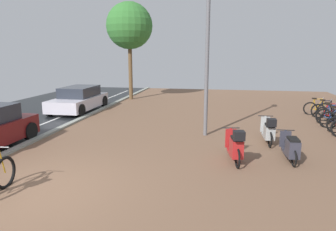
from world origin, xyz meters
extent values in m
cube|color=brown|center=(4.80, 0.00, -0.03)|extent=(14.40, 40.00, 0.05)
torus|color=black|center=(-0.82, 0.11, 0.34)|extent=(0.14, 0.76, 0.75)
cylinder|color=#BA8819|center=(-0.81, 0.04, 0.64)|extent=(0.04, 0.16, 0.60)
torus|color=black|center=(8.27, 6.63, 0.30)|extent=(0.67, 0.23, 0.67)
torus|color=black|center=(8.24, 7.41, 0.32)|extent=(0.67, 0.40, 0.72)
cylinder|color=black|center=(8.41, 7.32, 0.56)|extent=(0.14, 0.10, 0.57)
cylinder|color=black|center=(8.35, 7.35, 0.30)|extent=(0.23, 0.14, 0.08)
cylinder|color=black|center=(8.30, 7.37, 0.58)|extent=(0.16, 0.10, 0.52)
cube|color=black|center=(8.37, 7.34, 0.88)|extent=(0.24, 0.18, 0.06)
torus|color=black|center=(8.29, 8.12, 0.32)|extent=(0.66, 0.41, 0.71)
cylinder|color=navy|center=(8.63, 7.93, 0.58)|extent=(0.29, 0.19, 0.62)
cylinder|color=navy|center=(8.46, 8.03, 0.55)|extent=(0.14, 0.10, 0.57)
cylinder|color=navy|center=(8.58, 7.96, 0.86)|extent=(0.36, 0.22, 0.08)
cylinder|color=navy|center=(8.40, 8.06, 0.30)|extent=(0.23, 0.15, 0.08)
cylinder|color=navy|center=(8.35, 8.09, 0.58)|extent=(0.16, 0.10, 0.52)
cube|color=black|center=(8.41, 8.05, 0.87)|extent=(0.24, 0.19, 0.06)
torus|color=black|center=(8.46, 8.83, 0.30)|extent=(0.60, 0.40, 0.67)
cylinder|color=#A11417|center=(8.78, 8.63, 0.54)|extent=(0.28, 0.19, 0.59)
cylinder|color=#A11417|center=(8.62, 8.73, 0.52)|extent=(0.13, 0.10, 0.53)
cylinder|color=#A11417|center=(8.73, 8.66, 0.80)|extent=(0.34, 0.23, 0.08)
cylinder|color=#A11417|center=(8.56, 8.77, 0.28)|extent=(0.22, 0.15, 0.07)
cylinder|color=#A11417|center=(8.52, 8.79, 0.54)|extent=(0.15, 0.11, 0.49)
cube|color=black|center=(8.57, 8.76, 0.82)|extent=(0.23, 0.19, 0.06)
torus|color=black|center=(8.45, 9.52, 0.31)|extent=(0.64, 0.39, 0.69)
torus|color=black|center=(8.99, 9.23, 0.31)|extent=(0.64, 0.39, 0.69)
cylinder|color=black|center=(8.77, 9.34, 0.56)|extent=(0.28, 0.18, 0.61)
cylinder|color=black|center=(8.61, 9.43, 0.54)|extent=(0.13, 0.10, 0.55)
cylinder|color=black|center=(8.73, 9.37, 0.83)|extent=(0.35, 0.21, 0.08)
cylinder|color=black|center=(8.55, 9.46, 0.29)|extent=(0.22, 0.14, 0.07)
cylinder|color=black|center=(8.51, 9.49, 0.56)|extent=(0.15, 0.10, 0.51)
cylinder|color=black|center=(8.94, 9.25, 0.58)|extent=(0.14, 0.09, 0.55)
cube|color=black|center=(8.57, 9.45, 0.85)|extent=(0.24, 0.18, 0.06)
cylinder|color=#ADADB2|center=(8.89, 9.28, 0.91)|extent=(0.25, 0.43, 0.02)
torus|color=black|center=(8.26, 10.18, 0.30)|extent=(0.65, 0.28, 0.67)
torus|color=black|center=(8.85, 9.98, 0.30)|extent=(0.65, 0.28, 0.67)
cylinder|color=#BD851B|center=(8.61, 10.06, 0.54)|extent=(0.30, 0.13, 0.59)
cylinder|color=#BD851B|center=(8.44, 10.12, 0.52)|extent=(0.14, 0.08, 0.53)
cylinder|color=#BD851B|center=(8.57, 10.07, 0.80)|extent=(0.37, 0.16, 0.08)
cylinder|color=#BD851B|center=(8.37, 10.14, 0.28)|extent=(0.24, 0.11, 0.07)
cylinder|color=#BD851B|center=(8.32, 10.15, 0.54)|extent=(0.16, 0.08, 0.49)
cylinder|color=#BD851B|center=(8.80, 9.99, 0.56)|extent=(0.14, 0.07, 0.53)
cube|color=black|center=(8.39, 10.13, 0.82)|extent=(0.24, 0.16, 0.06)
cylinder|color=#ADADB2|center=(8.74, 10.01, 0.88)|extent=(0.18, 0.46, 0.02)
torus|color=black|center=(5.93, 2.63, 0.22)|extent=(0.06, 0.49, 0.49)
torus|color=black|center=(5.90, 3.86, 0.22)|extent=(0.06, 0.49, 0.49)
cube|color=#333340|center=(5.92, 3.25, 0.20)|extent=(0.30, 0.70, 0.08)
cube|color=#333340|center=(5.93, 2.85, 0.43)|extent=(0.32, 0.55, 0.47)
cube|color=black|center=(5.93, 2.85, 0.70)|extent=(0.27, 0.50, 0.06)
cylinder|color=#333340|center=(5.90, 3.84, 0.46)|extent=(0.07, 0.12, 0.49)
cube|color=#333340|center=(5.90, 3.76, 0.44)|extent=(0.32, 0.09, 0.49)
cylinder|color=black|center=(5.90, 3.81, 0.71)|extent=(0.52, 0.04, 0.03)
torus|color=black|center=(4.43, 2.27, 0.25)|extent=(0.14, 0.57, 0.56)
torus|color=black|center=(4.25, 3.42, 0.25)|extent=(0.14, 0.57, 0.56)
cube|color=#B12021|center=(4.34, 2.84, 0.23)|extent=(0.38, 0.68, 0.08)
cube|color=#B12021|center=(4.40, 2.48, 0.47)|extent=(0.38, 0.55, 0.49)
cube|color=black|center=(4.40, 2.48, 0.75)|extent=(0.33, 0.50, 0.06)
cylinder|color=#B12021|center=(4.25, 3.39, 0.53)|extent=(0.09, 0.13, 0.57)
cube|color=#B12021|center=(4.27, 3.32, 0.51)|extent=(0.33, 0.13, 0.56)
cylinder|color=black|center=(4.26, 3.37, 0.81)|extent=(0.52, 0.11, 0.03)
cube|color=black|center=(4.44, 2.22, 0.90)|extent=(0.32, 0.32, 0.24)
torus|color=black|center=(5.54, 4.30, 0.25)|extent=(0.07, 0.55, 0.55)
torus|color=black|center=(5.51, 5.51, 0.25)|extent=(0.07, 0.55, 0.55)
cube|color=#ABAFAF|center=(5.53, 4.91, 0.22)|extent=(0.30, 0.69, 0.08)
cube|color=#ABAFAF|center=(5.54, 4.52, 0.44)|extent=(0.31, 0.54, 0.43)
cube|color=black|center=(5.54, 4.52, 0.68)|extent=(0.27, 0.49, 0.06)
cylinder|color=#ABAFAF|center=(5.51, 5.49, 0.52)|extent=(0.07, 0.12, 0.55)
cube|color=#ABAFAF|center=(5.52, 5.41, 0.50)|extent=(0.32, 0.09, 0.55)
cylinder|color=black|center=(5.51, 5.46, 0.80)|extent=(0.52, 0.04, 0.03)
cube|color=black|center=(5.55, 4.25, 0.83)|extent=(0.29, 0.29, 0.24)
cylinder|color=black|center=(-2.63, 3.70, 0.31)|extent=(0.20, 0.62, 0.62)
cube|color=silver|center=(-3.45, 9.10, 0.46)|extent=(1.71, 3.94, 0.57)
cube|color=#282D38|center=(-3.45, 9.28, 1.00)|extent=(1.44, 2.20, 0.52)
cylinder|color=black|center=(-4.27, 10.55, 0.31)|extent=(0.20, 0.62, 0.62)
cylinder|color=black|center=(-2.64, 10.55, 0.31)|extent=(0.20, 0.62, 0.62)
cylinder|color=black|center=(-4.27, 7.65, 0.31)|extent=(0.20, 0.62, 0.62)
cylinder|color=black|center=(-2.64, 7.65, 0.31)|extent=(0.20, 0.62, 0.62)
cylinder|color=slate|center=(3.39, 5.41, 2.95)|extent=(0.14, 0.14, 5.90)
cylinder|color=brown|center=(-1.96, 13.57, 1.83)|extent=(0.25, 0.25, 3.65)
sphere|color=#367832|center=(-1.96, 13.57, 4.68)|extent=(2.92, 2.92, 2.92)
camera|label=1|loc=(3.99, -5.68, 3.01)|focal=32.75mm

